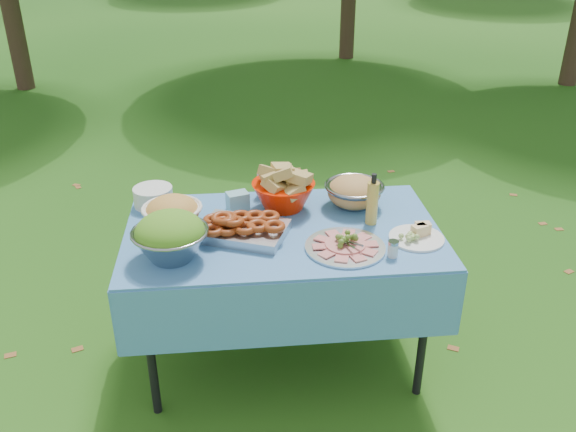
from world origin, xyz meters
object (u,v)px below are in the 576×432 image
(salad_bowl, at_px, (170,236))
(bread_bowl, at_px, (283,189))
(oil_bottle, at_px, (373,199))
(pasta_bowl_steel, at_px, (354,191))
(picnic_table, at_px, (283,297))
(charcuterie_platter, at_px, (345,240))
(plate_stack, at_px, (153,196))

(salad_bowl, xyz_separation_m, bread_bowl, (0.52, 0.43, -0.00))
(oil_bottle, bearing_deg, pasta_bowl_steel, 103.16)
(picnic_table, bearing_deg, pasta_bowl_steel, 30.18)
(salad_bowl, relative_size, charcuterie_platter, 0.90)
(plate_stack, distance_m, pasta_bowl_steel, 1.01)
(bread_bowl, relative_size, charcuterie_platter, 0.88)
(charcuterie_platter, bearing_deg, plate_stack, 149.23)
(salad_bowl, distance_m, bread_bowl, 0.68)
(salad_bowl, xyz_separation_m, pasta_bowl_steel, (0.87, 0.43, -0.03))
(picnic_table, height_order, charcuterie_platter, charcuterie_platter)
(picnic_table, bearing_deg, salad_bowl, -157.35)
(picnic_table, distance_m, pasta_bowl_steel, 0.63)
(plate_stack, bearing_deg, picnic_table, -27.38)
(salad_bowl, relative_size, plate_stack, 1.65)
(oil_bottle, bearing_deg, bread_bowl, 152.87)
(picnic_table, distance_m, oil_bottle, 0.66)
(oil_bottle, bearing_deg, charcuterie_platter, -126.42)
(salad_bowl, distance_m, charcuterie_platter, 0.76)
(pasta_bowl_steel, relative_size, oil_bottle, 1.16)
(bread_bowl, height_order, oil_bottle, oil_bottle)
(bread_bowl, relative_size, oil_bottle, 1.24)
(pasta_bowl_steel, relative_size, charcuterie_platter, 0.82)
(picnic_table, relative_size, bread_bowl, 4.67)
(bread_bowl, distance_m, charcuterie_platter, 0.49)
(plate_stack, height_order, oil_bottle, oil_bottle)
(pasta_bowl_steel, height_order, charcuterie_platter, pasta_bowl_steel)
(salad_bowl, distance_m, oil_bottle, 0.95)
(picnic_table, distance_m, charcuterie_platter, 0.53)
(picnic_table, xyz_separation_m, charcuterie_platter, (0.26, -0.20, 0.42))
(plate_stack, relative_size, oil_bottle, 0.77)
(plate_stack, xyz_separation_m, bread_bowl, (0.65, -0.09, 0.06))
(pasta_bowl_steel, height_order, oil_bottle, oil_bottle)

